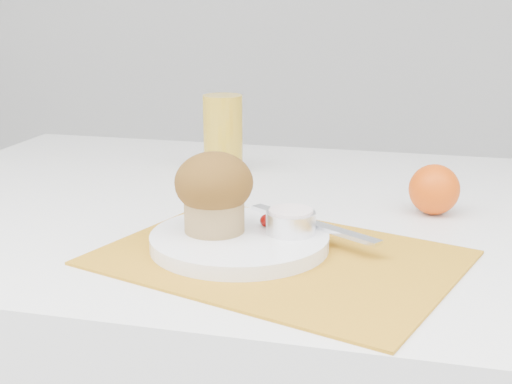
% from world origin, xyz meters
% --- Properties ---
extents(placemat, '(0.46, 0.39, 0.00)m').
position_xyz_m(placemat, '(0.05, -0.15, 0.75)').
color(placemat, '#C3831B').
rests_on(placemat, table).
extents(plate, '(0.23, 0.23, 0.02)m').
position_xyz_m(plate, '(-0.00, -0.13, 0.76)').
color(plate, white).
rests_on(plate, placemat).
extents(ramekin, '(0.07, 0.07, 0.03)m').
position_xyz_m(ramekin, '(0.06, -0.11, 0.78)').
color(ramekin, silver).
rests_on(ramekin, plate).
extents(cream, '(0.06, 0.06, 0.01)m').
position_xyz_m(cream, '(0.06, -0.11, 0.80)').
color(cream, white).
rests_on(cream, ramekin).
extents(raspberry_near, '(0.02, 0.02, 0.02)m').
position_xyz_m(raspberry_near, '(0.03, -0.10, 0.78)').
color(raspberry_near, '#600204').
rests_on(raspberry_near, plate).
extents(raspberry_far, '(0.02, 0.02, 0.02)m').
position_xyz_m(raspberry_far, '(0.02, -0.10, 0.78)').
color(raspberry_far, '#560402').
rests_on(raspberry_far, plate).
extents(butter_knife, '(0.18, 0.12, 0.01)m').
position_xyz_m(butter_knife, '(0.08, -0.08, 0.77)').
color(butter_knife, silver).
rests_on(butter_knife, plate).
extents(orange, '(0.07, 0.07, 0.07)m').
position_xyz_m(orange, '(0.22, 0.07, 0.78)').
color(orange, '#E54F08').
rests_on(orange, table).
extents(juice_glass, '(0.08, 0.08, 0.13)m').
position_xyz_m(juice_glass, '(-0.13, 0.22, 0.82)').
color(juice_glass, gold).
rests_on(juice_glass, table).
extents(muffin, '(0.09, 0.09, 0.10)m').
position_xyz_m(muffin, '(-0.03, -0.13, 0.82)').
color(muffin, tan).
rests_on(muffin, plate).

